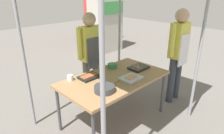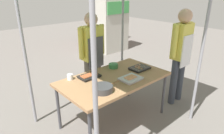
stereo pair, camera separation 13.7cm
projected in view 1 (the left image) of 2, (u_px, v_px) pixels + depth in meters
ground_plane at (114, 120)px, 3.24m from camera, size 18.00×18.00×0.00m
stall_table at (114, 81)px, 2.98m from camera, size 1.60×0.90×0.75m
tray_grilled_sausages at (131, 78)px, 2.89m from camera, size 0.30×0.24×0.05m
tray_meat_skewers at (138, 68)px, 3.27m from camera, size 0.31×0.24×0.04m
tray_pork_links at (89, 77)px, 2.93m from camera, size 0.30×0.22×0.05m
cooking_wok at (105, 88)px, 2.54m from camera, size 0.42×0.26×0.08m
condiment_bowl at (112, 66)px, 3.31m from camera, size 0.15×0.15×0.07m
drink_cup_near_edge at (70, 78)px, 2.85m from camera, size 0.08×0.08×0.08m
vendor_woman at (91, 52)px, 3.44m from camera, size 0.52×0.23×1.61m
customer_nearby at (178, 49)px, 3.48m from camera, size 0.52×0.23×1.67m
neighbor_stall_left at (97, 18)px, 7.47m from camera, size 0.73×0.64×1.86m
neighbor_stall_right at (105, 24)px, 6.49m from camera, size 0.98×0.66×1.76m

